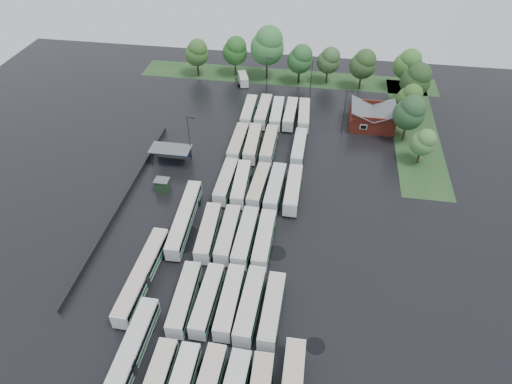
# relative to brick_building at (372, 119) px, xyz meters

# --- Properties ---
(ground) EXTENTS (160.00, 160.00, 0.00)m
(ground) POSITION_rel_brick_building_xyz_m (-24.00, -42.77, -1.87)
(ground) COLOR black
(ground) RESTS_ON ground
(brick_building) EXTENTS (10.07, 8.60, 5.39)m
(brick_building) POSITION_rel_brick_building_xyz_m (0.00, 0.00, 0.00)
(brick_building) COLOR maroon
(brick_building) RESTS_ON ground
(wash_shed) EXTENTS (8.20, 4.20, 3.58)m
(wash_shed) POSITION_rel_brick_building_xyz_m (-41.20, -20.74, 1.12)
(wash_shed) COLOR #2D2D30
(wash_shed) RESTS_ON ground
(utility_hut) EXTENTS (2.70, 2.20, 2.62)m
(utility_hut) POSITION_rel_brick_building_xyz_m (-40.20, -30.17, -0.55)
(utility_hut) COLOR black
(utility_hut) RESTS_ON ground
(grass_strip_north) EXTENTS (80.00, 10.00, 0.01)m
(grass_strip_north) POSITION_rel_brick_building_xyz_m (-22.00, 22.03, -1.86)
(grass_strip_north) COLOR #22411C
(grass_strip_north) RESTS_ON ground
(grass_strip_east) EXTENTS (10.00, 50.00, 0.01)m
(grass_strip_east) POSITION_rel_brick_building_xyz_m (10.00, 0.03, -1.86)
(grass_strip_east) COLOR #22411C
(grass_strip_east) RESTS_ON ground
(west_fence) EXTENTS (0.10, 50.00, 1.20)m
(west_fence) POSITION_rel_brick_building_xyz_m (-46.20, -34.77, -1.27)
(west_fence) COLOR #2D2D30
(west_fence) RESTS_ON ground
(bus_r1c0) EXTENTS (2.91, 11.92, 3.30)m
(bus_r1c0) POSITION_rel_brick_building_xyz_m (-28.57, -55.37, -0.05)
(bus_r1c0) COLOR silver
(bus_r1c0) RESTS_ON ground
(bus_r1c1) EXTENTS (2.69, 11.73, 3.25)m
(bus_r1c1) POSITION_rel_brick_building_xyz_m (-25.22, -55.10, -0.08)
(bus_r1c1) COLOR silver
(bus_r1c1) RESTS_ON ground
(bus_r1c2) EXTENTS (2.54, 11.80, 3.28)m
(bus_r1c2) POSITION_rel_brick_building_xyz_m (-21.97, -54.85, -0.06)
(bus_r1c2) COLOR silver
(bus_r1c2) RESTS_ON ground
(bus_r1c3) EXTENTS (2.94, 12.30, 3.41)m
(bus_r1c3) POSITION_rel_brick_building_xyz_m (-18.97, -54.98, 0.01)
(bus_r1c3) COLOR silver
(bus_r1c3) RESTS_ON ground
(bus_r1c4) EXTENTS (2.66, 11.79, 3.27)m
(bus_r1c4) POSITION_rel_brick_building_xyz_m (-15.75, -55.32, -0.07)
(bus_r1c4) COLOR silver
(bus_r1c4) RESTS_ON ground
(bus_r2c0) EXTENTS (3.16, 12.15, 3.35)m
(bus_r2c0) POSITION_rel_brick_building_xyz_m (-28.37, -41.67, -0.02)
(bus_r2c0) COLOR silver
(bus_r2c0) RESTS_ON ground
(bus_r2c1) EXTENTS (2.74, 11.90, 3.30)m
(bus_r2c1) POSITION_rel_brick_building_xyz_m (-25.05, -41.54, -0.05)
(bus_r2c1) COLOR silver
(bus_r2c1) RESTS_ON ground
(bus_r2c2) EXTENTS (2.73, 12.25, 3.40)m
(bus_r2c2) POSITION_rel_brick_building_xyz_m (-22.02, -41.76, 0.01)
(bus_r2c2) COLOR silver
(bus_r2c2) RESTS_ON ground
(bus_r2c3) EXTENTS (2.57, 11.95, 3.32)m
(bus_r2c3) POSITION_rel_brick_building_xyz_m (-18.87, -41.82, -0.04)
(bus_r2c3) COLOR silver
(bus_r2c3) RESTS_ON ground
(bus_r3c0) EXTENTS (2.59, 11.78, 3.27)m
(bus_r3c0) POSITION_rel_brick_building_xyz_m (-28.32, -27.70, -0.06)
(bus_r3c0) COLOR silver
(bus_r3c0) RESTS_ON ground
(bus_r3c1) EXTENTS (3.04, 11.89, 3.28)m
(bus_r3c1) POSITION_rel_brick_building_xyz_m (-25.31, -27.99, -0.06)
(bus_r3c1) COLOR silver
(bus_r3c1) RESTS_ON ground
(bus_r3c2) EXTENTS (3.03, 11.68, 3.22)m
(bus_r3c2) POSITION_rel_brick_building_xyz_m (-21.92, -27.90, -0.09)
(bus_r3c2) COLOR silver
(bus_r3c2) RESTS_ON ground
(bus_r3c3) EXTENTS (2.96, 12.32, 3.41)m
(bus_r3c3) POSITION_rel_brick_building_xyz_m (-18.78, -28.23, 0.01)
(bus_r3c3) COLOR silver
(bus_r3c3) RESTS_ON ground
(bus_r3c4) EXTENTS (2.62, 12.17, 3.39)m
(bus_r3c4) POSITION_rel_brick_building_xyz_m (-15.42, -28.15, -0.00)
(bus_r3c4) COLOR silver
(bus_r3c4) RESTS_ON ground
(bus_r4c0) EXTENTS (2.60, 12.08, 3.36)m
(bus_r4c0) POSITION_rel_brick_building_xyz_m (-28.49, -14.50, -0.02)
(bus_r4c0) COLOR silver
(bus_r4c0) RESTS_ON ground
(bus_r4c1) EXTENTS (2.94, 12.15, 3.36)m
(bus_r4c1) POSITION_rel_brick_building_xyz_m (-25.39, -14.20, -0.02)
(bus_r4c1) COLOR silver
(bus_r4c1) RESTS_ON ground
(bus_r4c2) EXTENTS (2.55, 11.96, 3.33)m
(bus_r4c2) POSITION_rel_brick_building_xyz_m (-21.85, -14.15, -0.04)
(bus_r4c2) COLOR silver
(bus_r4c2) RESTS_ON ground
(bus_r4c4) EXTENTS (2.61, 11.60, 3.22)m
(bus_r4c4) POSITION_rel_brick_building_xyz_m (-15.52, -14.13, -0.10)
(bus_r4c4) COLOR silver
(bus_r4c4) RESTS_ON ground
(bus_r5c0) EXTENTS (2.74, 11.81, 3.27)m
(bus_r5c0) POSITION_rel_brick_building_xyz_m (-28.48, -0.97, -0.07)
(bus_r5c0) COLOR silver
(bus_r5c0) RESTS_ON ground
(bus_r5c1) EXTENTS (2.66, 12.26, 3.41)m
(bus_r5c1) POSITION_rel_brick_building_xyz_m (-25.10, -0.57, 0.01)
(bus_r5c1) COLOR silver
(bus_r5c1) RESTS_ON ground
(bus_r5c2) EXTENTS (2.82, 11.85, 3.28)m
(bus_r5c2) POSITION_rel_brick_building_xyz_m (-21.84, -0.85, -0.06)
(bus_r5c2) COLOR silver
(bus_r5c2) RESTS_ON ground
(bus_r5c3) EXTENTS (2.55, 11.64, 3.24)m
(bus_r5c3) POSITION_rel_brick_building_xyz_m (-18.73, -0.52, -0.09)
(bus_r5c3) COLOR silver
(bus_r5c3) RESTS_ON ground
(bus_r5c4) EXTENTS (3.07, 11.89, 3.28)m
(bus_r5c4) POSITION_rel_brick_building_xyz_m (-15.57, -0.62, -0.06)
(bus_r5c4) COLOR silver
(bus_r5c4) RESTS_ON ground
(artic_bus_west_a) EXTENTS (2.66, 17.81, 3.30)m
(artic_bus_west_a) POSITION_rel_brick_building_xyz_m (-33.06, -65.97, -0.04)
(artic_bus_west_a) COLOR silver
(artic_bus_west_a) RESTS_ON ground
(artic_bus_west_b) EXTENTS (3.27, 17.64, 3.26)m
(artic_bus_west_b) POSITION_rel_brick_building_xyz_m (-33.28, -38.90, -0.06)
(artic_bus_west_b) COLOR silver
(artic_bus_west_b) RESTS_ON ground
(artic_bus_west_c) EXTENTS (2.88, 17.72, 3.28)m
(artic_bus_west_c) POSITION_rel_brick_building_xyz_m (-36.12, -52.13, -0.05)
(artic_bus_west_c) COLOR silver
(artic_bus_west_c) RESTS_ON ground
(minibus) EXTENTS (3.86, 6.23, 2.56)m
(minibus) POSITION_rel_brick_building_xyz_m (-33.04, 16.42, -0.45)
(minibus) COLOR silver
(minibus) RESTS_ON ground
(tree_north_0) EXTENTS (6.28, 6.28, 10.41)m
(tree_north_0) POSITION_rel_brick_building_xyz_m (-45.98, 19.21, 4.83)
(tree_north_0) COLOR black
(tree_north_0) RESTS_ON ground
(tree_north_1) EXTENTS (6.65, 6.65, 11.01)m
(tree_north_1) POSITION_rel_brick_building_xyz_m (-35.94, 21.17, 5.22)
(tree_north_1) COLOR #382718
(tree_north_1) RESTS_ON ground
(tree_north_2) EXTENTS (8.80, 8.80, 14.58)m
(tree_north_2) POSITION_rel_brick_building_xyz_m (-27.12, 20.43, 7.51)
(tree_north_2) COLOR black
(tree_north_2) RESTS_ON ground
(tree_north_3) EXTENTS (6.55, 6.55, 10.85)m
(tree_north_3) POSITION_rel_brick_building_xyz_m (-18.30, 18.86, 5.11)
(tree_north_3) COLOR black
(tree_north_3) RESTS_ON ground
(tree_north_4) EXTENTS (6.04, 6.04, 10.00)m
(tree_north_4) POSITION_rel_brick_building_xyz_m (-10.96, 20.39, 4.57)
(tree_north_4) COLOR #362619
(tree_north_4) RESTS_ON ground
(tree_north_5) EXTENTS (6.60, 6.60, 10.93)m
(tree_north_5) POSITION_rel_brick_building_xyz_m (-2.29, 18.19, 5.17)
(tree_north_5) COLOR #37281A
(tree_north_5) RESTS_ON ground
(tree_north_6) EXTENTS (5.67, 5.67, 9.38)m
(tree_north_6) POSITION_rel_brick_building_xyz_m (9.87, 18.19, 4.17)
(tree_north_6) COLOR black
(tree_north_6) RESTS_ON ground
(tree_east_0) EXTENTS (4.94, 4.94, 8.18)m
(tree_east_0) POSITION_rel_brick_building_xyz_m (9.20, -13.27, 3.39)
(tree_east_0) COLOR black
(tree_east_0) RESTS_ON ground
(tree_east_1) EXTENTS (6.66, 6.66, 11.03)m
(tree_east_1) POSITION_rel_brick_building_xyz_m (6.95, -4.95, 5.23)
(tree_east_1) COLOR #2E2315
(tree_east_1) RESTS_ON ground
(tree_east_2) EXTENTS (5.68, 5.68, 9.41)m
(tree_east_2) POSITION_rel_brick_building_xyz_m (8.00, 3.76, 4.19)
(tree_east_2) COLOR #312517
(tree_east_2) RESTS_ON ground
(tree_east_3) EXTENTS (7.09, 7.09, 11.75)m
(tree_east_3) POSITION_rel_brick_building_xyz_m (9.78, 10.16, 5.69)
(tree_east_3) COLOR #392A19
(tree_east_3) RESTS_ON ground
(tree_east_4) EXTENTS (6.75, 6.75, 11.17)m
(tree_east_4) POSITION_rel_brick_building_xyz_m (8.75, 19.54, 5.32)
(tree_east_4) COLOR black
(tree_east_4) RESTS_ON ground
(lamp_post_ne) EXTENTS (1.65, 0.32, 10.69)m
(lamp_post_ne) POSITION_rel_brick_building_xyz_m (-6.51, -4.11, 4.34)
(lamp_post_ne) COLOR #2D2D30
(lamp_post_ne) RESTS_ON ground
(lamp_post_nw) EXTENTS (1.61, 0.31, 10.42)m
(lamp_post_nw) POSITION_rel_brick_building_xyz_m (-37.35, -19.50, 4.19)
(lamp_post_nw) COLOR #2D2D30
(lamp_post_nw) RESTS_ON ground
(lamp_post_back_w) EXTENTS (1.50, 0.29, 9.74)m
(lamp_post_back_w) POSITION_rel_brick_building_xyz_m (-25.92, 11.78, 3.79)
(lamp_post_back_w) COLOR #2D2D30
(lamp_post_back_w) RESTS_ON ground
(lamp_post_back_e) EXTENTS (1.60, 0.31, 10.36)m
(lamp_post_back_e) POSITION_rel_brick_building_xyz_m (-14.72, 10.60, 4.15)
(lamp_post_back_e) COLOR #2D2D30
(lamp_post_back_e) RESTS_ON ground
(puddle_0) EXTENTS (3.57, 3.57, 0.01)m
(puddle_0) POSITION_rel_brick_building_xyz_m (-24.84, -64.12, -1.86)
(puddle_0) COLOR black
(puddle_0) RESTS_ON ground
(puddle_1) EXTENTS (2.91, 2.91, 0.01)m
(puddle_1) POSITION_rel_brick_building_xyz_m (-18.02, -65.19, -1.86)
(puddle_1) COLOR black
(puddle_1) RESTS_ON ground
(puddle_2) EXTENTS (7.15, 7.15, 0.01)m
(puddle_2) POSITION_rel_brick_building_xyz_m (-33.25, -42.23, -1.86)
(puddle_2) COLOR black
(puddle_2) RESTS_ON ground
(puddle_3) EXTENTS (3.54, 3.54, 0.01)m
(puddle_3) POSITION_rel_brick_building_xyz_m (-16.80, -42.87, -1.86)
(puddle_3) COLOR black
(puddle_3) RESTS_ON ground
(puddle_4) EXTENTS (2.77, 2.77, 0.01)m
(puddle_4) POSITION_rel_brick_building_xyz_m (-9.26, -58.92, -1.86)
(puddle_4) COLOR black
(puddle_4) RESTS_ON ground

